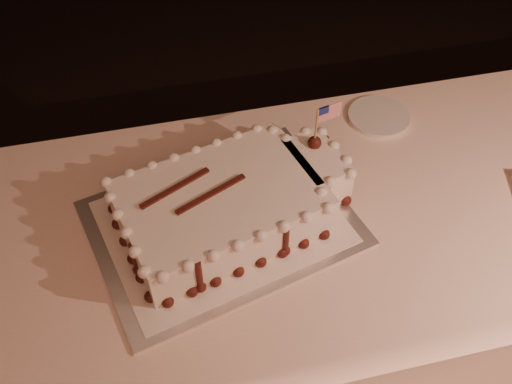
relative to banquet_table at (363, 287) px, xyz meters
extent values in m
cube|color=#FFD9C5|center=(0.00, 0.00, 0.00)|extent=(2.40, 0.80, 0.75)
cube|color=silver|center=(-0.39, 0.02, 0.38)|extent=(0.66, 0.56, 0.01)
cube|color=white|center=(-0.39, 0.02, 0.38)|extent=(0.59, 0.50, 0.00)
cube|color=white|center=(-0.39, 0.02, 0.44)|extent=(0.49, 0.38, 0.10)
cube|color=white|center=(-0.15, 0.08, 0.44)|extent=(0.14, 0.18, 0.10)
sphere|color=#4C1913|center=(-0.54, -0.16, 0.39)|extent=(0.03, 0.03, 0.03)
sphere|color=#4C1913|center=(-0.49, -0.15, 0.39)|extent=(0.03, 0.03, 0.03)
sphere|color=#4C1913|center=(-0.43, -0.14, 0.39)|extent=(0.03, 0.03, 0.03)
sphere|color=#4C1913|center=(-0.38, -0.12, 0.39)|extent=(0.03, 0.03, 0.03)
sphere|color=#4C1913|center=(-0.33, -0.11, 0.39)|extent=(0.03, 0.03, 0.03)
sphere|color=#4C1913|center=(-0.28, -0.10, 0.39)|extent=(0.03, 0.03, 0.03)
sphere|color=#4C1913|center=(-0.23, -0.08, 0.39)|extent=(0.03, 0.03, 0.03)
sphere|color=#4C1913|center=(-0.18, -0.07, 0.39)|extent=(0.03, 0.03, 0.03)
sphere|color=#4C1913|center=(-0.18, -0.03, 0.39)|extent=(0.03, 0.03, 0.03)
sphere|color=#4C1913|center=(-0.15, 0.00, 0.39)|extent=(0.03, 0.03, 0.03)
sphere|color=#4C1913|center=(-0.10, 0.01, 0.39)|extent=(0.03, 0.03, 0.03)
sphere|color=#4C1913|center=(-0.09, 0.05, 0.39)|extent=(0.03, 0.03, 0.03)
sphere|color=#4C1913|center=(-0.11, 0.10, 0.39)|extent=(0.03, 0.03, 0.03)
sphere|color=#4C1913|center=(-0.12, 0.16, 0.39)|extent=(0.03, 0.03, 0.03)
sphere|color=#4C1913|center=(-0.16, 0.17, 0.39)|extent=(0.03, 0.03, 0.03)
sphere|color=#4C1913|center=(-0.21, 0.15, 0.39)|extent=(0.03, 0.03, 0.03)
sphere|color=#4C1913|center=(-0.23, 0.19, 0.39)|extent=(0.03, 0.03, 0.03)
sphere|color=#4C1913|center=(-0.27, 0.20, 0.39)|extent=(0.03, 0.03, 0.03)
sphere|color=#4C1913|center=(-0.32, 0.19, 0.39)|extent=(0.03, 0.03, 0.03)
sphere|color=#4C1913|center=(-0.37, 0.17, 0.39)|extent=(0.03, 0.03, 0.03)
sphere|color=#4C1913|center=(-0.42, 0.16, 0.39)|extent=(0.03, 0.03, 0.03)
sphere|color=#4C1913|center=(-0.47, 0.15, 0.39)|extent=(0.03, 0.03, 0.03)
sphere|color=#4C1913|center=(-0.53, 0.14, 0.39)|extent=(0.03, 0.03, 0.03)
sphere|color=#4C1913|center=(-0.58, 0.12, 0.39)|extent=(0.03, 0.03, 0.03)
sphere|color=#4C1913|center=(-0.63, 0.11, 0.39)|extent=(0.03, 0.03, 0.03)
sphere|color=#4C1913|center=(-0.62, 0.06, 0.39)|extent=(0.03, 0.03, 0.03)
sphere|color=#4C1913|center=(-0.61, 0.01, 0.39)|extent=(0.03, 0.03, 0.03)
sphere|color=#4C1913|center=(-0.60, -0.04, 0.39)|extent=(0.03, 0.03, 0.03)
sphere|color=#4C1913|center=(-0.58, -0.09, 0.39)|extent=(0.03, 0.03, 0.03)
sphere|color=#4C1913|center=(-0.57, -0.14, 0.39)|extent=(0.03, 0.03, 0.03)
sphere|color=white|center=(-0.54, -0.16, 0.48)|extent=(0.03, 0.03, 0.03)
sphere|color=white|center=(-0.49, -0.15, 0.48)|extent=(0.03, 0.03, 0.03)
sphere|color=white|center=(-0.43, -0.14, 0.48)|extent=(0.03, 0.03, 0.03)
sphere|color=white|center=(-0.38, -0.12, 0.48)|extent=(0.03, 0.03, 0.03)
sphere|color=white|center=(-0.33, -0.11, 0.48)|extent=(0.03, 0.03, 0.03)
sphere|color=white|center=(-0.28, -0.10, 0.48)|extent=(0.03, 0.03, 0.03)
sphere|color=white|center=(-0.23, -0.08, 0.48)|extent=(0.03, 0.03, 0.03)
sphere|color=white|center=(-0.18, -0.07, 0.48)|extent=(0.03, 0.03, 0.03)
sphere|color=white|center=(-0.18, -0.03, 0.48)|extent=(0.03, 0.03, 0.03)
sphere|color=white|center=(-0.15, 0.00, 0.48)|extent=(0.03, 0.03, 0.03)
sphere|color=white|center=(-0.10, 0.01, 0.48)|extent=(0.03, 0.03, 0.03)
sphere|color=white|center=(-0.09, 0.05, 0.48)|extent=(0.03, 0.03, 0.03)
sphere|color=white|center=(-0.11, 0.10, 0.48)|extent=(0.03, 0.03, 0.03)
sphere|color=white|center=(-0.12, 0.16, 0.48)|extent=(0.03, 0.03, 0.03)
sphere|color=white|center=(-0.16, 0.17, 0.48)|extent=(0.03, 0.03, 0.03)
sphere|color=white|center=(-0.21, 0.15, 0.48)|extent=(0.03, 0.03, 0.03)
sphere|color=white|center=(-0.23, 0.19, 0.48)|extent=(0.03, 0.03, 0.03)
sphere|color=white|center=(-0.27, 0.20, 0.48)|extent=(0.03, 0.03, 0.03)
sphere|color=white|center=(-0.32, 0.19, 0.48)|extent=(0.03, 0.03, 0.03)
sphere|color=white|center=(-0.37, 0.17, 0.48)|extent=(0.03, 0.03, 0.03)
sphere|color=white|center=(-0.42, 0.16, 0.48)|extent=(0.03, 0.03, 0.03)
sphere|color=white|center=(-0.47, 0.15, 0.48)|extent=(0.03, 0.03, 0.03)
sphere|color=white|center=(-0.53, 0.14, 0.48)|extent=(0.03, 0.03, 0.03)
sphere|color=white|center=(-0.58, 0.12, 0.48)|extent=(0.03, 0.03, 0.03)
sphere|color=white|center=(-0.63, 0.11, 0.48)|extent=(0.03, 0.03, 0.03)
sphere|color=white|center=(-0.62, 0.06, 0.48)|extent=(0.03, 0.03, 0.03)
sphere|color=white|center=(-0.61, 0.01, 0.48)|extent=(0.03, 0.03, 0.03)
sphere|color=white|center=(-0.60, -0.04, 0.48)|extent=(0.03, 0.03, 0.03)
sphere|color=white|center=(-0.58, -0.09, 0.48)|extent=(0.03, 0.03, 0.03)
sphere|color=white|center=(-0.57, -0.14, 0.48)|extent=(0.03, 0.03, 0.03)
cylinder|color=#4C1913|center=(-0.47, -0.15, 0.44)|extent=(0.01, 0.01, 0.09)
sphere|color=#4C1913|center=(-0.47, -0.15, 0.40)|extent=(0.02, 0.02, 0.02)
cylinder|color=#4C1913|center=(-0.27, -0.10, 0.44)|extent=(0.01, 0.01, 0.09)
sphere|color=#4C1913|center=(-0.27, -0.10, 0.40)|extent=(0.02, 0.02, 0.02)
cylinder|color=#4C1913|center=(-0.15, 0.00, 0.44)|extent=(0.01, 0.01, 0.09)
sphere|color=#4C1913|center=(-0.15, 0.00, 0.40)|extent=(0.02, 0.02, 0.02)
cylinder|color=#4C1913|center=(-0.11, 0.14, 0.44)|extent=(0.01, 0.01, 0.09)
sphere|color=#4C1913|center=(-0.11, 0.14, 0.40)|extent=(0.02, 0.02, 0.02)
cylinder|color=#4C1913|center=(-0.24, 0.21, 0.44)|extent=(0.01, 0.01, 0.09)
sphere|color=#4C1913|center=(-0.24, 0.21, 0.40)|extent=(0.02, 0.02, 0.02)
cylinder|color=#4C1913|center=(-0.43, 0.16, 0.44)|extent=(0.01, 0.01, 0.09)
sphere|color=#4C1913|center=(-0.43, 0.16, 0.40)|extent=(0.02, 0.02, 0.02)
cylinder|color=#4C1913|center=(-0.62, 0.11, 0.44)|extent=(0.01, 0.01, 0.09)
sphere|color=#4C1913|center=(-0.62, 0.11, 0.40)|extent=(0.02, 0.02, 0.02)
cylinder|color=#4C1913|center=(-0.59, -0.07, 0.44)|extent=(0.01, 0.01, 0.09)
sphere|color=#4C1913|center=(-0.59, -0.07, 0.40)|extent=(0.02, 0.02, 0.02)
cube|color=#4C1913|center=(-0.48, 0.05, 0.49)|extent=(0.16, 0.09, 0.01)
cube|color=#4C1913|center=(-0.41, 0.02, 0.49)|extent=(0.16, 0.08, 0.01)
sphere|color=#4C1913|center=(-0.15, 0.11, 0.49)|extent=(0.03, 0.03, 0.03)
cylinder|color=tan|center=(-0.15, 0.11, 0.53)|extent=(0.00, 0.00, 0.12)
cube|color=red|center=(-0.12, 0.12, 0.57)|extent=(0.06, 0.02, 0.04)
cube|color=navy|center=(-0.14, 0.12, 0.59)|extent=(0.03, 0.01, 0.02)
cylinder|color=silver|center=(0.09, 0.29, 0.38)|extent=(0.17, 0.17, 0.01)
camera|label=1|loc=(-0.50, -0.79, 1.41)|focal=40.00mm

